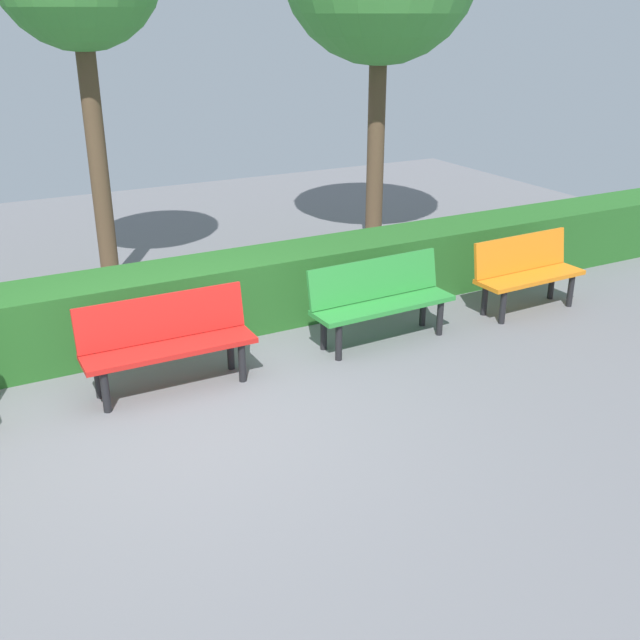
% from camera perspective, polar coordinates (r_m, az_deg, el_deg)
% --- Properties ---
extents(ground_plane, '(18.45, 18.45, 0.00)m').
position_cam_1_polar(ground_plane, '(6.49, -9.39, -7.59)').
color(ground_plane, slate).
extents(bench_orange, '(1.38, 0.49, 0.86)m').
position_cam_1_polar(bench_orange, '(8.92, 15.58, 3.73)').
color(bench_orange, orange).
rests_on(bench_orange, ground_plane).
extents(bench_green, '(1.59, 0.51, 0.86)m').
position_cam_1_polar(bench_green, '(7.77, 4.63, 1.78)').
color(bench_green, '#2D8C38').
rests_on(bench_green, ground_plane).
extents(bench_red, '(1.58, 0.47, 0.86)m').
position_cam_1_polar(bench_red, '(6.90, -11.71, -1.40)').
color(bench_red, red).
rests_on(bench_red, ground_plane).
extents(hedge_row, '(14.45, 0.76, 0.78)m').
position_cam_1_polar(hedge_row, '(8.15, -6.97, 2.00)').
color(hedge_row, '#266023').
rests_on(hedge_row, ground_plane).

